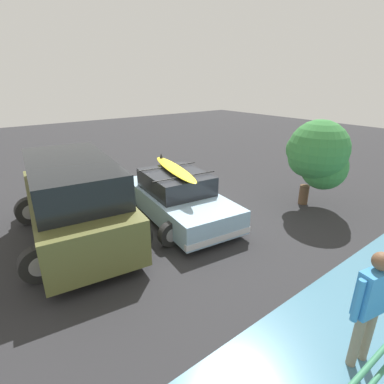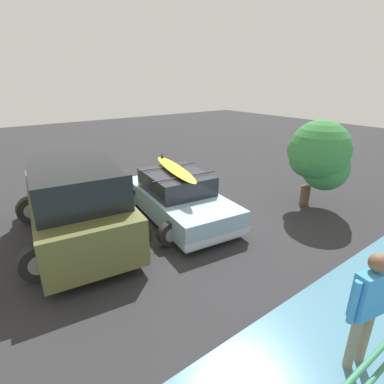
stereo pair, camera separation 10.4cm
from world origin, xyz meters
name	(u,v)px [view 1 (the left image)]	position (x,y,z in m)	size (l,w,h in m)	color
ground_plane	(182,217)	(0.00, 0.00, -0.01)	(44.00, 44.00, 0.02)	#28282B
sedan_car	(178,197)	(0.08, -0.08, 0.61)	(2.66, 4.16, 1.56)	#8CADC6
suv_car	(74,199)	(2.67, -0.67, 1.00)	(3.04, 5.03, 1.97)	brown
person_bystander	(372,300)	(0.79, 5.22, 1.05)	(0.67, 0.29, 1.74)	gray
railing_fence	(382,366)	(1.40, 5.64, 0.76)	(10.38, 0.22, 1.14)	#387F5B
bush_near_left	(318,152)	(-3.48, 1.83, 1.73)	(2.17, 1.85, 2.66)	brown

